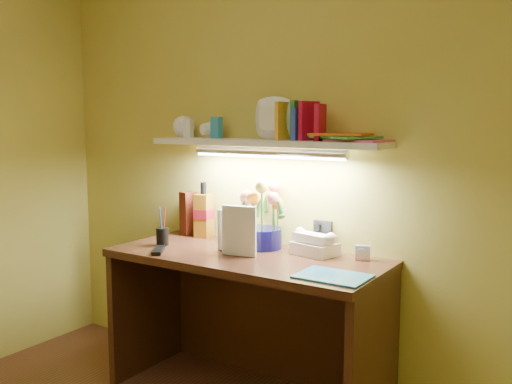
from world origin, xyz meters
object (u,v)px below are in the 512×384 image
(desk, at_px, (246,327))
(telephone, at_px, (315,242))
(desk_clock, at_px, (363,253))
(whisky_bottle, at_px, (204,210))
(flower_bouquet, at_px, (262,213))

(desk, relative_size, telephone, 6.74)
(desk_clock, relative_size, whisky_bottle, 0.22)
(telephone, xyz_separation_m, desk_clock, (0.24, 0.03, -0.03))
(desk, xyz_separation_m, desk_clock, (0.53, 0.21, 0.41))
(desk, bearing_deg, flower_bouquet, 94.55)
(flower_bouquet, height_order, desk_clock, flower_bouquet)
(flower_bouquet, distance_m, whisky_bottle, 0.43)
(flower_bouquet, height_order, telephone, flower_bouquet)
(desk, xyz_separation_m, telephone, (0.29, 0.19, 0.44))
(telephone, bearing_deg, whisky_bottle, -170.44)
(desk, relative_size, desk_clock, 19.84)
(desk_clock, distance_m, whisky_bottle, 0.98)
(desk, distance_m, desk_clock, 0.70)
(telephone, distance_m, desk_clock, 0.25)
(telephone, bearing_deg, desk, -134.71)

